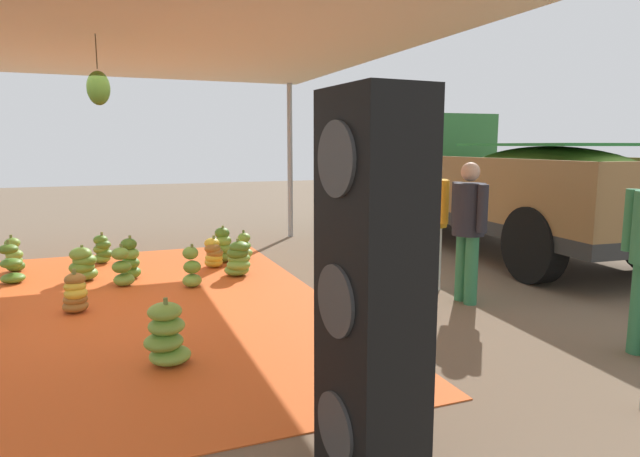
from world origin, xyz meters
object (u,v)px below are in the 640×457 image
object	(u,v)px
banana_bunch_7	(224,246)
banana_bunch_15	(166,336)
banana_bunch_4	(11,265)
banana_bunch_0	(122,268)
banana_bunch_12	(83,265)
worker_1	(468,222)
banana_bunch_5	(213,254)
banana_bunch_3	(102,250)
banana_bunch_10	(130,260)
banana_bunch_2	(244,246)
banana_bunch_8	(75,294)
banana_bunch_6	(192,268)
banana_bunch_1	(238,260)
cargo_truck_main	(488,178)
speaker_stack	(371,292)
banana_bunch_14	(13,256)

from	to	relation	value
banana_bunch_7	banana_bunch_15	distance (m)	3.91
banana_bunch_4	banana_bunch_0	bearing A→B (deg)	62.15
banana_bunch_12	worker_1	distance (m)	4.93
banana_bunch_5	banana_bunch_3	bearing A→B (deg)	-121.16
banana_bunch_10	banana_bunch_15	size ratio (longest dim) A/B	1.05
banana_bunch_10	banana_bunch_0	bearing A→B (deg)	-16.67
banana_bunch_4	banana_bunch_5	distance (m)	2.60
banana_bunch_2	banana_bunch_8	distance (m)	3.13
banana_bunch_6	banana_bunch_1	bearing A→B (deg)	116.93
banana_bunch_4	worker_1	size ratio (longest dim) A/B	0.35
cargo_truck_main	banana_bunch_3	bearing A→B (deg)	-97.20
banana_bunch_12	worker_1	size ratio (longest dim) A/B	0.30
banana_bunch_7	speaker_stack	xyz separation A→B (m)	(5.68, -0.38, 0.77)
banana_bunch_0	banana_bunch_2	xyz separation A→B (m)	(-1.10, 1.84, -0.04)
banana_bunch_10	speaker_stack	xyz separation A→B (m)	(5.10, 0.99, 0.76)
worker_1	banana_bunch_5	bearing A→B (deg)	-139.93
banana_bunch_14	banana_bunch_15	size ratio (longest dim) A/B	0.95
banana_bunch_3	banana_bunch_10	size ratio (longest dim) A/B	0.81
banana_bunch_4	banana_bunch_15	bearing A→B (deg)	24.68
banana_bunch_12	banana_bunch_14	distance (m)	1.30
banana_bunch_12	banana_bunch_8	bearing A→B (deg)	-1.09
banana_bunch_2	banana_bunch_5	world-z (taller)	banana_bunch_5
banana_bunch_7	banana_bunch_8	world-z (taller)	banana_bunch_7
banana_bunch_3	banana_bunch_10	xyz separation A→B (m)	(1.17, 0.35, 0.05)
banana_bunch_6	banana_bunch_7	size ratio (longest dim) A/B	0.97
banana_bunch_2	banana_bunch_15	size ratio (longest dim) A/B	0.81
banana_bunch_14	worker_1	size ratio (longest dim) A/B	0.33
cargo_truck_main	banana_bunch_6	bearing A→B (deg)	-78.59
banana_bunch_14	banana_bunch_8	bearing A→B (deg)	20.79
banana_bunch_5	banana_bunch_8	xyz separation A→B (m)	(1.61, -1.77, -0.01)
banana_bunch_7	cargo_truck_main	distance (m)	4.80
banana_bunch_3	banana_bunch_10	world-z (taller)	banana_bunch_10
banana_bunch_6	speaker_stack	bearing A→B (deg)	3.83
banana_bunch_8	banana_bunch_6	bearing A→B (deg)	115.50
banana_bunch_0	cargo_truck_main	xyz separation A→B (m)	(-0.74, 6.18, 0.96)
banana_bunch_5	worker_1	xyz separation A→B (m)	(2.80, 2.35, 0.72)
worker_1	banana_bunch_7	bearing A→B (deg)	-145.55
banana_bunch_5	speaker_stack	size ratio (longest dim) A/B	0.23
banana_bunch_10	cargo_truck_main	bearing A→B (deg)	93.38
banana_bunch_4	banana_bunch_10	distance (m)	1.48
banana_bunch_0	banana_bunch_7	xyz separation A→B (m)	(-0.96, 1.48, 0.02)
cargo_truck_main	banana_bunch_1	bearing A→B (deg)	-81.02
banana_bunch_15	worker_1	distance (m)	3.48
banana_bunch_6	banana_bunch_8	bearing A→B (deg)	-64.50
banana_bunch_3	banana_bunch_2	bearing A→B (deg)	77.92
banana_bunch_1	banana_bunch_2	size ratio (longest dim) A/B	1.15
banana_bunch_15	worker_1	size ratio (longest dim) A/B	0.35
banana_bunch_6	banana_bunch_2	bearing A→B (deg)	144.67
banana_bunch_3	speaker_stack	distance (m)	6.46
banana_bunch_3	banana_bunch_0	bearing A→B (deg)	8.77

